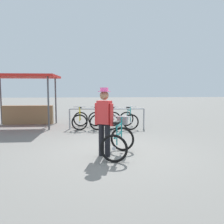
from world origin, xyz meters
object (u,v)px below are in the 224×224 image
object	(u,v)px
racked_bike_teal	(129,119)
featured_bicycle	(119,138)
person_with_featured_bike	(104,119)
racked_bike_black	(113,120)
racked_bike_blue	(96,120)
racked_bike_yellow	(80,120)
market_stall	(25,95)

from	to	relation	value
racked_bike_teal	featured_bicycle	size ratio (longest dim) A/B	0.89
person_with_featured_bike	racked_bike_black	bearing A→B (deg)	82.17
featured_bicycle	racked_bike_teal	bearing A→B (deg)	77.63
racked_bike_teal	person_with_featured_bike	bearing A→B (deg)	-107.28
racked_bike_blue	featured_bicycle	distance (m)	4.12
racked_bike_yellow	featured_bicycle	world-z (taller)	same
racked_bike_teal	racked_bike_yellow	bearing A→B (deg)	177.57
market_stall	racked_bike_black	bearing A→B (deg)	-14.96
racked_bike_yellow	racked_bike_blue	xyz separation A→B (m)	(0.70, -0.03, 0.00)
racked_bike_yellow	market_stall	bearing A→B (deg)	158.71
racked_bike_black	person_with_featured_bike	world-z (taller)	person_with_featured_bike
racked_bike_yellow	racked_bike_blue	distance (m)	0.70
racked_bike_yellow	market_stall	size ratio (longest dim) A/B	0.36
racked_bike_yellow	person_with_featured_bike	size ratio (longest dim) A/B	0.65
racked_bike_blue	person_with_featured_bike	xyz separation A→B (m)	(0.14, -4.11, 0.58)
racked_bike_yellow	racked_bike_black	world-z (taller)	same
racked_bike_black	market_stall	distance (m)	4.23
person_with_featured_bike	market_stall	bearing A→B (deg)	123.49
racked_bike_blue	racked_bike_teal	bearing A→B (deg)	-2.43
racked_bike_blue	market_stall	distance (m)	3.57
market_stall	racked_bike_teal	bearing A→B (deg)	-13.14
market_stall	person_with_featured_bike	bearing A→B (deg)	-56.51
racked_bike_black	market_stall	xyz separation A→B (m)	(-3.96, 1.06, 1.03)
racked_bike_black	racked_bike_teal	size ratio (longest dim) A/B	1.07
racked_bike_yellow	racked_bike_black	size ratio (longest dim) A/B	0.93
racked_bike_teal	person_with_featured_bike	size ratio (longest dim) A/B	0.65
featured_bicycle	person_with_featured_bike	size ratio (longest dim) A/B	0.73
racked_bike_blue	market_stall	size ratio (longest dim) A/B	0.37
racked_bike_teal	market_stall	bearing A→B (deg)	166.86
racked_bike_blue	person_with_featured_bike	world-z (taller)	person_with_featured_bike
racked_bike_black	market_stall	bearing A→B (deg)	165.04
racked_bike_yellow	featured_bicycle	xyz separation A→B (m)	(1.21, -4.12, 0.08)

